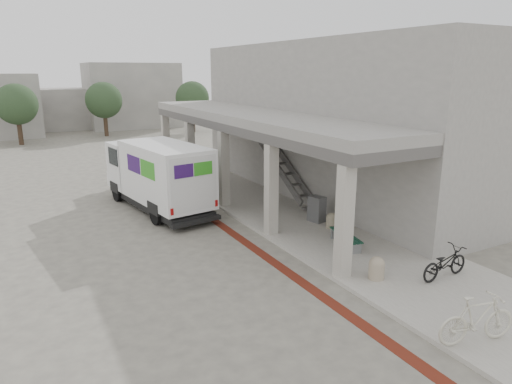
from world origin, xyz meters
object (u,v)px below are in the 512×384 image
fedex_truck (157,174)px  bench (346,237)px  bicycle_cream (477,319)px  utility_cabinet (317,209)px  bicycle_black (445,263)px

fedex_truck → bench: size_ratio=4.02×
bicycle_cream → utility_cabinet: bearing=1.5°
fedex_truck → bicycle_cream: fedex_truck is taller
bench → bicycle_black: 3.35m
utility_cabinet → bench: bearing=-116.9°
bicycle_black → bicycle_cream: bicycle_cream is taller
fedex_truck → bench: (4.13, -7.36, -1.13)m
utility_cabinet → bicycle_black: size_ratio=0.57×
bicycle_black → bench: bearing=12.5°
bicycle_cream → bench: bearing=2.4°
utility_cabinet → bicycle_cream: size_ratio=0.53×
fedex_truck → bicycle_black: bearing=-73.3°
utility_cabinet → bicycle_cream: bearing=-114.9°
fedex_truck → bicycle_black: size_ratio=4.08×
utility_cabinet → bicycle_black: bearing=-100.6°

